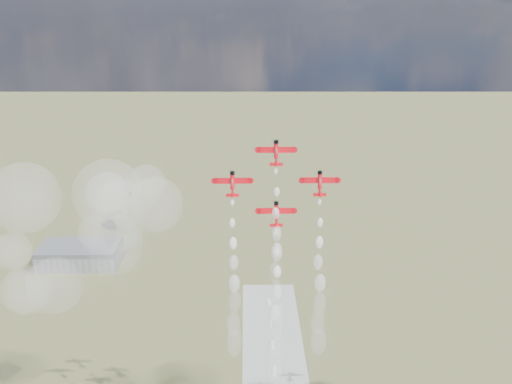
{
  "coord_description": "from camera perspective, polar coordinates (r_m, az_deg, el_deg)",
  "views": [
    {
      "loc": [
        -12.48,
        -136.36,
        161.47
      ],
      "look_at": [
        -9.69,
        15.7,
        107.18
      ],
      "focal_mm": 38.0,
      "sensor_mm": 36.0,
      "label": 1
    }
  ],
  "objects": [
    {
      "name": "plane_lead",
      "position": [
        160.28,
        2.14,
        4.19
      ],
      "size": [
        10.86,
        4.09,
        7.63
      ],
      "rotation": [
        1.32,
        0.0,
        0.0
      ],
      "color": "red",
      "rests_on": "ground"
    },
    {
      "name": "plane_left",
      "position": [
        160.55,
        -2.5,
        0.92
      ],
      "size": [
        10.86,
        4.09,
        7.63
      ],
      "rotation": [
        1.32,
        0.0,
        0.0
      ],
      "color": "red",
      "rests_on": "ground"
    },
    {
      "name": "hangar",
      "position": [
        368.32,
        -18.03,
        -6.28
      ],
      "size": [
        50.0,
        28.0,
        13.0
      ],
      "color": "gray",
      "rests_on": "ground"
    },
    {
      "name": "smoke_trail_left",
      "position": [
        168.42,
        -2.31,
        -12.83
      ],
      "size": [
        5.11,
        13.77,
        44.72
      ],
      "color": "white",
      "rests_on": "plane_left"
    },
    {
      "name": "plane_right",
      "position": [
        161.97,
        6.74,
        0.97
      ],
      "size": [
        10.86,
        4.09,
        7.63
      ],
      "rotation": [
        1.32,
        0.0,
        0.0
      ],
      "color": "red",
      "rests_on": "ground"
    },
    {
      "name": "smoke_trail_right",
      "position": [
        169.9,
        6.62,
        -12.68
      ],
      "size": [
        5.15,
        13.97,
        44.54
      ],
      "color": "white",
      "rests_on": "plane_right"
    },
    {
      "name": "drifted_smoke_cloud",
      "position": [
        181.91,
        -17.37,
        -3.61
      ],
      "size": [
        61.62,
        38.76,
        61.09
      ],
      "color": "white",
      "rests_on": "ground"
    },
    {
      "name": "plane_slot",
      "position": [
        161.71,
        2.14,
        -2.27
      ],
      "size": [
        10.86,
        4.09,
        7.63
      ],
      "rotation": [
        1.32,
        0.0,
        0.0
      ],
      "color": "red",
      "rests_on": "ground"
    },
    {
      "name": "smoke_trail_lead",
      "position": [
        166.06,
        2.15,
        -9.83
      ],
      "size": [
        5.1,
        14.01,
        45.36
      ],
      "color": "white",
      "rests_on": "plane_lead"
    },
    {
      "name": "smoke_trail_slot",
      "position": [
        171.69,
        2.06,
        -15.6
      ],
      "size": [
        5.17,
        13.6,
        44.43
      ],
      "color": "white",
      "rests_on": "plane_slot"
    }
  ]
}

